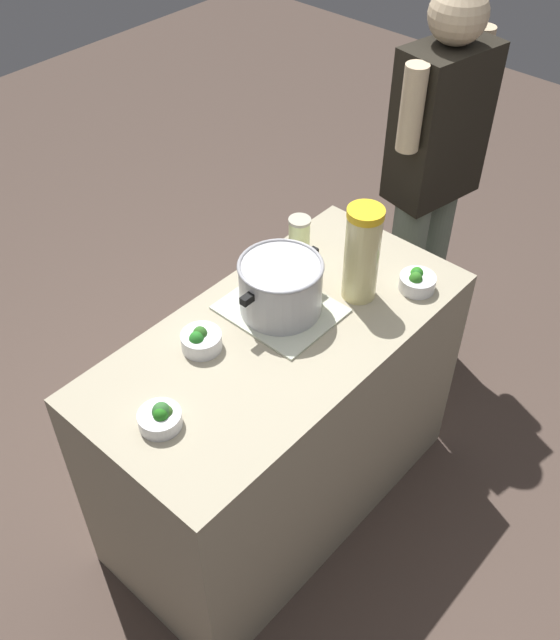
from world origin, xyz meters
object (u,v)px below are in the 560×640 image
mason_jar (299,235)px  broccoli_bowl_center (161,417)px  lemonade_pitcher (362,254)px  person_cook (431,179)px  broccoli_bowl_front (417,281)px  cooking_pot (281,286)px  broccoli_bowl_back (201,340)px

mason_jar → broccoli_bowl_center: mason_jar is taller
lemonade_pitcher → person_cook: person_cook is taller
broccoli_bowl_front → person_cook: bearing=29.0°
lemonade_pitcher → cooking_pot: bearing=149.0°
lemonade_pitcher → mason_jar: bearing=80.7°
cooking_pot → person_cook: (0.92, 0.05, -0.08)m
cooking_pot → lemonade_pitcher: 0.27m
broccoli_bowl_back → person_cook: person_cook is taller
mason_jar → broccoli_bowl_front: bearing=-76.2°
mason_jar → person_cook: person_cook is taller
lemonade_pitcher → broccoli_bowl_front: bearing=-39.2°
cooking_pot → lemonade_pitcher: lemonade_pitcher is taller
person_cook → broccoli_bowl_back: bearing=179.5°
broccoli_bowl_center → person_cook: (1.47, 0.12, -0.01)m
cooking_pot → broccoli_bowl_center: size_ratio=2.81×
broccoli_bowl_back → person_cook: 1.20m
cooking_pot → lemonade_pitcher: size_ratio=1.02×
mason_jar → broccoli_bowl_back: 0.55m
cooking_pot → broccoli_bowl_front: size_ratio=2.82×
mason_jar → person_cook: bearing=-8.8°
mason_jar → broccoli_bowl_back: (-0.54, -0.09, -0.03)m
mason_jar → person_cook: size_ratio=0.08×
lemonade_pitcher → broccoli_bowl_front: 0.23m
mason_jar → person_cook: (0.65, -0.10, -0.04)m
lemonade_pitcher → broccoli_bowl_center: size_ratio=2.76×
cooking_pot → broccoli_bowl_front: 0.45m
person_cook → mason_jar: bearing=171.2°
lemonade_pitcher → broccoli_bowl_center: lemonade_pitcher is taller
person_cook → lemonade_pitcher: bearing=-165.1°
broccoli_bowl_front → broccoli_bowl_center: (-0.91, 0.19, -0.00)m
broccoli_bowl_center → mason_jar: bearing=15.3°
broccoli_bowl_back → lemonade_pitcher: bearing=-21.6°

